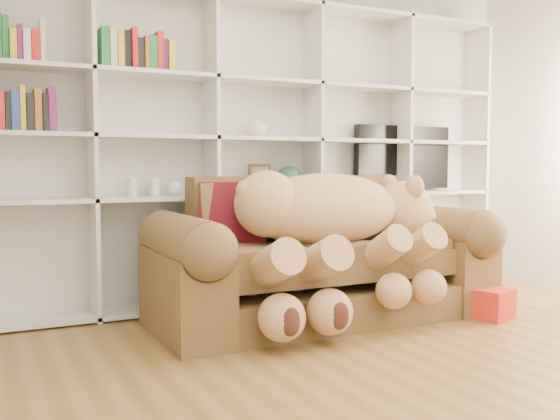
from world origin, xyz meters
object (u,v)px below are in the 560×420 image
sofa (321,265)px  teddy_bear (334,224)px  gift_box (491,304)px  tv (402,159)px

sofa → teddy_bear: size_ratio=1.41×
gift_box → tv: (0.18, 1.29, 1.04)m
tv → teddy_bear: bearing=-144.0°
gift_box → tv: 1.67m
sofa → teddy_bear: teddy_bear is taller
teddy_bear → tv: size_ratio=1.74×
teddy_bear → gift_box: teddy_bear is taller
sofa → tv: 1.64m
sofa → tv: bearing=29.8°
sofa → gift_box: (1.07, -0.57, -0.27)m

